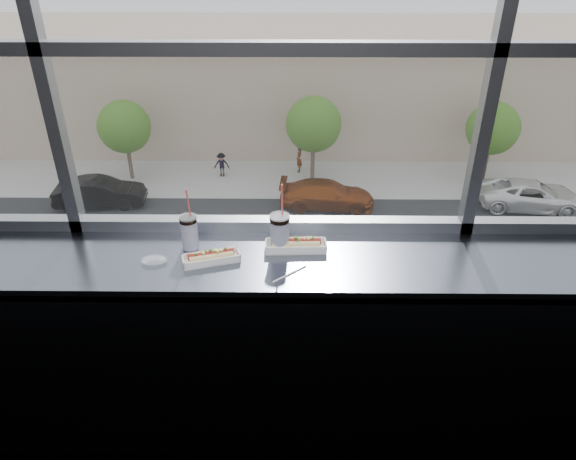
{
  "coord_description": "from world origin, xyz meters",
  "views": [
    {
      "loc": [
        0.11,
        -0.82,
        2.41
      ],
      "look_at": [
        0.09,
        1.23,
        1.25
      ],
      "focal_mm": 32.0,
      "sensor_mm": 36.0,
      "label": 1
    }
  ],
  "objects_px": {
    "soda_cup_left": "(189,230)",
    "tree_right": "(493,129)",
    "pedestrian_b": "(299,157)",
    "wrapper": "(154,260)",
    "soda_cup_right": "(280,231)",
    "hotdog_tray_right": "(296,245)",
    "car_near_c": "(314,270)",
    "loose_straw": "(290,274)",
    "car_near_b": "(136,271)",
    "car_far_c": "(532,191)",
    "car_near_a": "(2,268)",
    "tree_center": "(313,124)",
    "car_far_a": "(99,188)",
    "hotdog_tray_left": "(211,257)",
    "car_far_b": "(327,190)",
    "car_near_d": "(470,272)",
    "pedestrian_a": "(222,162)",
    "tree_left": "(124,127)"
  },
  "relations": [
    {
      "from": "soda_cup_left",
      "to": "tree_right",
      "type": "xyz_separation_m",
      "value": [
        12.65,
        28.19,
        -8.78
      ]
    },
    {
      "from": "pedestrian_b",
      "to": "wrapper",
      "type": "bearing_deg",
      "value": -2.01
    },
    {
      "from": "soda_cup_right",
      "to": "hotdog_tray_right",
      "type": "bearing_deg",
      "value": 2.29
    },
    {
      "from": "car_near_c",
      "to": "loose_straw",
      "type": "bearing_deg",
      "value": 176.93
    },
    {
      "from": "loose_straw",
      "to": "car_near_b",
      "type": "relative_size",
      "value": 0.04
    },
    {
      "from": "soda_cup_right",
      "to": "wrapper",
      "type": "relative_size",
      "value": 3.28
    },
    {
      "from": "soda_cup_left",
      "to": "wrapper",
      "type": "bearing_deg",
      "value": -136.63
    },
    {
      "from": "loose_straw",
      "to": "tree_right",
      "type": "relative_size",
      "value": 0.04
    },
    {
      "from": "wrapper",
      "to": "car_near_b",
      "type": "bearing_deg",
      "value": 110.57
    },
    {
      "from": "soda_cup_left",
      "to": "car_far_c",
      "type": "xyz_separation_m",
      "value": [
        13.98,
        24.19,
        -11.07
      ]
    },
    {
      "from": "car_far_c",
      "to": "car_near_a",
      "type": "xyz_separation_m",
      "value": [
        -26.06,
        -8.0,
        -0.07
      ]
    },
    {
      "from": "soda_cup_right",
      "to": "tree_center",
      "type": "distance_m",
      "value": 29.51
    },
    {
      "from": "soda_cup_right",
      "to": "wrapper",
      "type": "height_order",
      "value": "soda_cup_right"
    },
    {
      "from": "wrapper",
      "to": "car_far_a",
      "type": "xyz_separation_m",
      "value": [
        -10.34,
        24.32,
        -10.95
      ]
    },
    {
      "from": "hotdog_tray_left",
      "to": "car_far_b",
      "type": "bearing_deg",
      "value": 67.91
    },
    {
      "from": "car_near_b",
      "to": "tree_center",
      "type": "distance_m",
      "value": 14.67
    },
    {
      "from": "pedestrian_b",
      "to": "hotdog_tray_right",
      "type": "bearing_deg",
      "value": -0.73
    },
    {
      "from": "car_near_d",
      "to": "tree_right",
      "type": "relative_size",
      "value": 1.15
    },
    {
      "from": "car_far_b",
      "to": "tree_center",
      "type": "distance_m",
      "value": 4.79
    },
    {
      "from": "soda_cup_left",
      "to": "car_near_d",
      "type": "bearing_deg",
      "value": 63.4
    },
    {
      "from": "hotdog_tray_right",
      "to": "car_far_a",
      "type": "height_order",
      "value": "hotdog_tray_right"
    },
    {
      "from": "car_near_a",
      "to": "tree_center",
      "type": "relative_size",
      "value": 1.11
    },
    {
      "from": "hotdog_tray_left",
      "to": "tree_center",
      "type": "relative_size",
      "value": 0.05
    },
    {
      "from": "soda_cup_left",
      "to": "car_far_b",
      "type": "distance_m",
      "value": 26.72
    },
    {
      "from": "hotdog_tray_right",
      "to": "soda_cup_right",
      "type": "bearing_deg",
      "value": -179.7
    },
    {
      "from": "soda_cup_left",
      "to": "car_far_c",
      "type": "height_order",
      "value": "soda_cup_left"
    },
    {
      "from": "hotdog_tray_left",
      "to": "car_near_a",
      "type": "xyz_separation_m",
      "value": [
        -12.2,
        16.31,
        -11.07
      ]
    },
    {
      "from": "hotdog_tray_right",
      "to": "pedestrian_a",
      "type": "distance_m",
      "value": 31.02
    },
    {
      "from": "car_near_d",
      "to": "tree_left",
      "type": "xyz_separation_m",
      "value": [
        -17.97,
        12.0,
        2.41
      ]
    },
    {
      "from": "soda_cup_right",
      "to": "car_far_b",
      "type": "xyz_separation_m",
      "value": [
        1.99,
        24.21,
        -11.11
      ]
    },
    {
      "from": "hotdog_tray_left",
      "to": "car_near_c",
      "type": "xyz_separation_m",
      "value": [
        1.3,
        16.31,
        -11.08
      ]
    },
    {
      "from": "hotdog_tray_right",
      "to": "car_far_b",
      "type": "height_order",
      "value": "hotdog_tray_right"
    },
    {
      "from": "pedestrian_b",
      "to": "tree_right",
      "type": "bearing_deg",
      "value": 84.36
    },
    {
      "from": "car_near_a",
      "to": "car_near_d",
      "type": "xyz_separation_m",
      "value": [
        20.19,
        0.0,
        -0.03
      ]
    },
    {
      "from": "car_near_c",
      "to": "tree_center",
      "type": "height_order",
      "value": "tree_center"
    },
    {
      "from": "car_far_c",
      "to": "car_near_d",
      "type": "relative_size",
      "value": 1.1
    },
    {
      "from": "car_near_b",
      "to": "car_far_a",
      "type": "bearing_deg",
      "value": 32.64
    },
    {
      "from": "car_far_a",
      "to": "car_near_a",
      "type": "bearing_deg",
      "value": 162.75
    },
    {
      "from": "hotdog_tray_left",
      "to": "car_near_d",
      "type": "relative_size",
      "value": 0.05
    },
    {
      "from": "car_near_d",
      "to": "tree_right",
      "type": "xyz_separation_m",
      "value": [
        4.55,
        12.0,
        2.39
      ]
    },
    {
      "from": "hotdog_tray_left",
      "to": "loose_straw",
      "type": "distance_m",
      "value": 0.38
    },
    {
      "from": "car_far_c",
      "to": "car_near_d",
      "type": "bearing_deg",
      "value": 151.09
    },
    {
      "from": "car_far_b",
      "to": "pedestrian_a",
      "type": "bearing_deg",
      "value": 59.57
    },
    {
      "from": "soda_cup_right",
      "to": "pedestrian_a",
      "type": "distance_m",
      "value": 31.04
    },
    {
      "from": "loose_straw",
      "to": "car_far_c",
      "type": "xyz_separation_m",
      "value": [
        13.49,
        24.42,
        -10.98
      ]
    },
    {
      "from": "pedestrian_a",
      "to": "soda_cup_right",
      "type": "bearing_deg",
      "value": -80.99
    },
    {
      "from": "soda_cup_left",
      "to": "soda_cup_right",
      "type": "distance_m",
      "value": 0.44
    },
    {
      "from": "soda_cup_right",
      "to": "car_far_b",
      "type": "relative_size",
      "value": 0.06
    },
    {
      "from": "wrapper",
      "to": "pedestrian_b",
      "type": "distance_m",
      "value": 31.51
    },
    {
      "from": "car_far_c",
      "to": "tree_left",
      "type": "distance_m",
      "value": 24.29
    }
  ]
}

